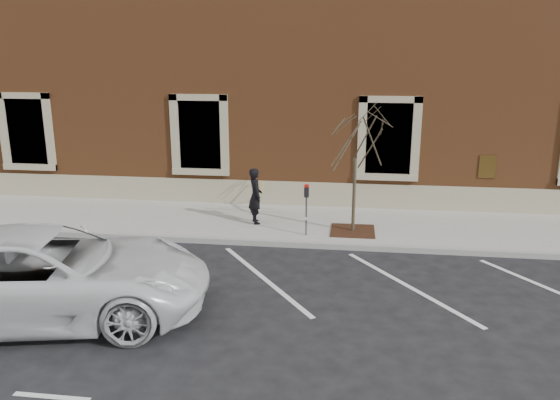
# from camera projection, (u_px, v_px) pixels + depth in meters

# --- Properties ---
(ground) EXTENTS (120.00, 120.00, 0.00)m
(ground) POSITION_uv_depth(u_px,v_px,m) (277.00, 246.00, 14.48)
(ground) COLOR #28282B
(ground) RESTS_ON ground
(sidewalk_near) EXTENTS (40.00, 3.50, 0.15)m
(sidewalk_near) POSITION_uv_depth(u_px,v_px,m) (285.00, 223.00, 16.13)
(sidewalk_near) COLOR beige
(sidewalk_near) RESTS_ON ground
(curb_near) EXTENTS (40.00, 0.12, 0.15)m
(curb_near) POSITION_uv_depth(u_px,v_px,m) (277.00, 244.00, 14.41)
(curb_near) COLOR #9E9E99
(curb_near) RESTS_ON ground
(parking_stripes) EXTENTS (28.00, 4.40, 0.01)m
(parking_stripes) POSITION_uv_depth(u_px,v_px,m) (264.00, 278.00, 12.37)
(parking_stripes) COLOR silver
(parking_stripes) RESTS_ON ground
(building_civic) EXTENTS (40.00, 8.62, 8.00)m
(building_civic) POSITION_uv_depth(u_px,v_px,m) (305.00, 79.00, 20.86)
(building_civic) COLOR brown
(building_civic) RESTS_ON ground
(man) EXTENTS (0.59, 0.70, 1.62)m
(man) POSITION_uv_depth(u_px,v_px,m) (255.00, 196.00, 15.75)
(man) COLOR black
(man) RESTS_ON sidewalk_near
(parking_meter) EXTENTS (0.13, 0.10, 1.41)m
(parking_meter) POSITION_uv_depth(u_px,v_px,m) (306.00, 200.00, 14.63)
(parking_meter) COLOR #595B60
(parking_meter) RESTS_ON sidewalk_near
(tree_grate) EXTENTS (1.21, 1.21, 0.03)m
(tree_grate) POSITION_uv_depth(u_px,v_px,m) (353.00, 231.00, 15.18)
(tree_grate) COLOR #381812
(tree_grate) RESTS_ON sidewalk_near
(sapling) EXTENTS (2.25, 2.25, 3.75)m
(sapling) POSITION_uv_depth(u_px,v_px,m) (356.00, 138.00, 14.51)
(sapling) COLOR #423828
(sapling) RESTS_ON sidewalk_near
(white_truck) EXTENTS (6.69, 4.13, 1.73)m
(white_truck) POSITION_uv_depth(u_px,v_px,m) (45.00, 274.00, 10.38)
(white_truck) COLOR silver
(white_truck) RESTS_ON ground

